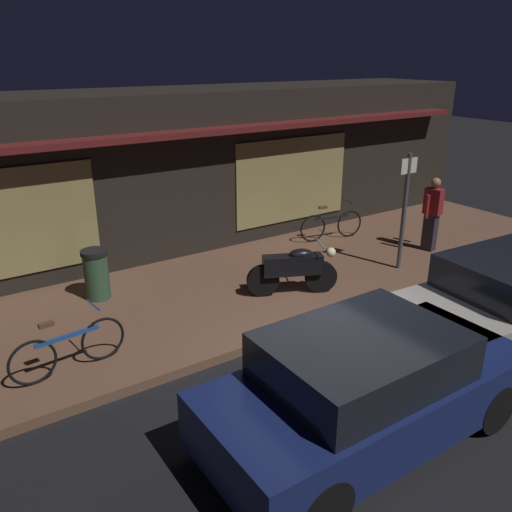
{
  "coord_description": "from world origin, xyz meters",
  "views": [
    {
      "loc": [
        -4.49,
        -4.96,
        4.35
      ],
      "look_at": [
        0.42,
        2.4,
        0.95
      ],
      "focal_mm": 37.08,
      "sensor_mm": 36.0,
      "label": 1
    }
  ],
  "objects_px": {
    "motorcycle": "(294,269)",
    "sign_post": "(405,205)",
    "bicycle_parked": "(69,349)",
    "trash_bin": "(96,274)",
    "bicycle_extra": "(331,225)",
    "parked_car_near": "(366,387)",
    "person_bystander": "(432,213)"
  },
  "relations": [
    {
      "from": "motorcycle",
      "to": "sign_post",
      "type": "height_order",
      "value": "sign_post"
    },
    {
      "from": "bicycle_parked",
      "to": "sign_post",
      "type": "distance_m",
      "value": 6.86
    },
    {
      "from": "sign_post",
      "to": "trash_bin",
      "type": "xyz_separation_m",
      "value": [
        -5.69,
        2.06,
        -0.89
      ]
    },
    {
      "from": "bicycle_extra",
      "to": "sign_post",
      "type": "bearing_deg",
      "value": -91.06
    },
    {
      "from": "trash_bin",
      "to": "sign_post",
      "type": "bearing_deg",
      "value": -19.9
    },
    {
      "from": "bicycle_parked",
      "to": "sign_post",
      "type": "relative_size",
      "value": 0.69
    },
    {
      "from": "trash_bin",
      "to": "parked_car_near",
      "type": "xyz_separation_m",
      "value": [
        1.49,
        -5.29,
        0.08
      ]
    },
    {
      "from": "motorcycle",
      "to": "parked_car_near",
      "type": "bearing_deg",
      "value": -114.87
    },
    {
      "from": "motorcycle",
      "to": "person_bystander",
      "type": "relative_size",
      "value": 0.96
    },
    {
      "from": "sign_post",
      "to": "parked_car_near",
      "type": "xyz_separation_m",
      "value": [
        -4.19,
        -3.23,
        -0.81
      ]
    },
    {
      "from": "person_bystander",
      "to": "bicycle_parked",
      "type": "bearing_deg",
      "value": -176.67
    },
    {
      "from": "bicycle_extra",
      "to": "person_bystander",
      "type": "xyz_separation_m",
      "value": [
        1.36,
        -1.79,
        0.52
      ]
    },
    {
      "from": "bicycle_parked",
      "to": "person_bystander",
      "type": "bearing_deg",
      "value": 3.33
    },
    {
      "from": "person_bystander",
      "to": "trash_bin",
      "type": "xyz_separation_m",
      "value": [
        -7.09,
        1.67,
        -0.41
      ]
    },
    {
      "from": "bicycle_parked",
      "to": "trash_bin",
      "type": "bearing_deg",
      "value": 62.89
    },
    {
      "from": "person_bystander",
      "to": "parked_car_near",
      "type": "height_order",
      "value": "person_bystander"
    },
    {
      "from": "sign_post",
      "to": "parked_car_near",
      "type": "bearing_deg",
      "value": -142.36
    },
    {
      "from": "person_bystander",
      "to": "trash_bin",
      "type": "bearing_deg",
      "value": 166.74
    },
    {
      "from": "trash_bin",
      "to": "parked_car_near",
      "type": "distance_m",
      "value": 5.5
    },
    {
      "from": "motorcycle",
      "to": "sign_post",
      "type": "bearing_deg",
      "value": -4.83
    },
    {
      "from": "motorcycle",
      "to": "trash_bin",
      "type": "bearing_deg",
      "value": 149.26
    },
    {
      "from": "bicycle_extra",
      "to": "person_bystander",
      "type": "bearing_deg",
      "value": -52.81
    },
    {
      "from": "person_bystander",
      "to": "motorcycle",
      "type": "bearing_deg",
      "value": -177.57
    },
    {
      "from": "motorcycle",
      "to": "sign_post",
      "type": "distance_m",
      "value": 2.74
    },
    {
      "from": "sign_post",
      "to": "motorcycle",
      "type": "bearing_deg",
      "value": 175.17
    },
    {
      "from": "bicycle_parked",
      "to": "parked_car_near",
      "type": "relative_size",
      "value": 0.4
    },
    {
      "from": "motorcycle",
      "to": "parked_car_near",
      "type": "height_order",
      "value": "parked_car_near"
    },
    {
      "from": "bicycle_extra",
      "to": "trash_bin",
      "type": "distance_m",
      "value": 5.73
    },
    {
      "from": "parked_car_near",
      "to": "person_bystander",
      "type": "bearing_deg",
      "value": 32.92
    },
    {
      "from": "bicycle_extra",
      "to": "parked_car_near",
      "type": "relative_size",
      "value": 0.4
    },
    {
      "from": "motorcycle",
      "to": "person_bystander",
      "type": "distance_m",
      "value": 4.02
    },
    {
      "from": "bicycle_parked",
      "to": "bicycle_extra",
      "type": "relative_size",
      "value": 1.01
    }
  ]
}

